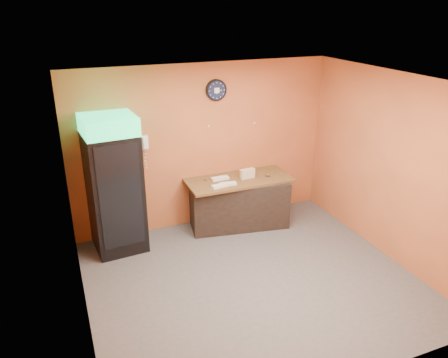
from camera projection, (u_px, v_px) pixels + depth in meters
floor at (252, 280)px, 6.24m from camera, size 4.50×4.50×0.00m
back_wall at (203, 147)px, 7.42m from camera, size 4.50×0.02×2.80m
left_wall at (75, 221)px, 4.92m from camera, size 0.02×4.00×2.80m
right_wall at (391, 168)px, 6.49m from camera, size 0.02×4.00×2.80m
ceiling at (258, 83)px, 5.17m from camera, size 4.50×4.00×0.02m
beverage_cooler at (115, 187)px, 6.66m from camera, size 0.82×0.83×2.17m
prep_counter at (238, 203)px, 7.65m from camera, size 1.77×1.01×0.83m
wall_clock at (216, 90)px, 7.12m from camera, size 0.35×0.06×0.35m
wall_phone at (144, 142)px, 6.94m from camera, size 0.12×0.11×0.22m
butcher_paper at (239, 180)px, 7.48m from camera, size 1.81×0.81×0.04m
sub_roll_stack at (247, 174)px, 7.47m from camera, size 0.26×0.11×0.16m
wrapped_sandwich_left at (220, 186)px, 7.14m from camera, size 0.30×0.16×0.04m
wrapped_sandwich_mid at (228, 184)px, 7.22m from camera, size 0.28×0.14×0.04m
wrapped_sandwich_right at (220, 178)px, 7.43m from camera, size 0.30×0.13×0.04m
kitchen_tool at (224, 176)px, 7.50m from camera, size 0.06×0.06×0.06m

